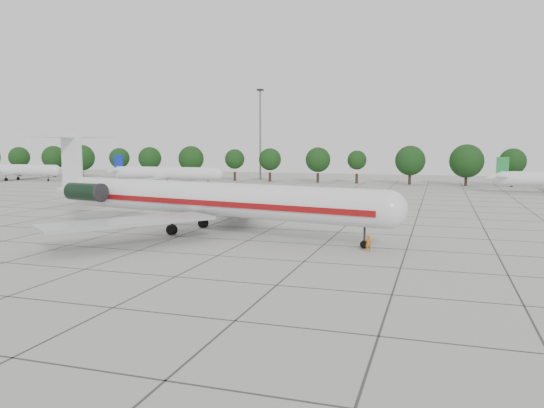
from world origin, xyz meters
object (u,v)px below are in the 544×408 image
object	(u,v)px
main_airliner	(193,197)
bg_airliner_a	(14,170)
floodlight_mast	(260,129)
ground_crew	(368,243)
bg_airliner_b	(165,173)

from	to	relation	value
main_airliner	bg_airliner_a	distance (m)	107.78
main_airliner	floodlight_mast	size ratio (longest dim) A/B	1.85
main_airliner	ground_crew	size ratio (longest dim) A/B	29.84
floodlight_mast	main_airliner	bearing A→B (deg)	-76.04
bg_airliner_b	floodlight_mast	world-z (taller)	floodlight_mast
main_airliner	bg_airliner_a	size ratio (longest dim) A/B	1.67
main_airliner	floodlight_mast	xyz separation A→B (m)	(-22.00, 88.53, 10.34)
bg_airliner_a	floodlight_mast	distance (m)	69.60
ground_crew	floodlight_mast	world-z (taller)	floodlight_mast
ground_crew	bg_airliner_b	world-z (taller)	bg_airliner_b
ground_crew	floodlight_mast	distance (m)	104.14
bg_airliner_b	main_airliner	bearing A→B (deg)	-58.69
main_airliner	ground_crew	distance (m)	21.58
bg_airliner_b	floodlight_mast	xyz separation A→B (m)	(15.54, 26.81, 11.37)
main_airliner	bg_airliner_a	xyz separation A→B (m)	(-86.33, 64.51, -1.03)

